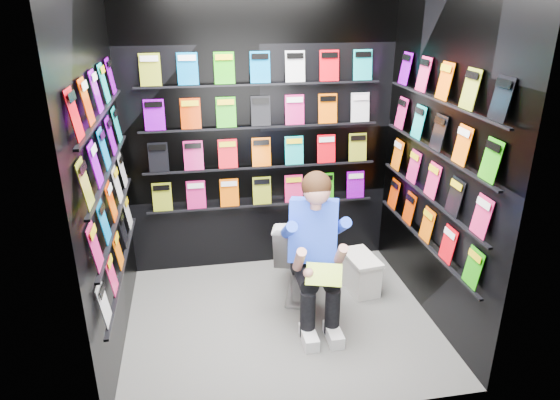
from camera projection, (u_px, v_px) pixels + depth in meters
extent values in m
plane|color=slate|center=(280.00, 321.00, 3.99)|extent=(2.40, 2.40, 0.00)
cube|color=black|center=(261.00, 132.00, 4.42)|extent=(2.40, 0.04, 2.60)
cube|color=black|center=(315.00, 225.00, 2.59)|extent=(2.40, 0.04, 2.60)
cube|color=black|center=(103.00, 176.00, 3.31)|extent=(0.04, 2.00, 2.60)
cube|color=black|center=(439.00, 157.00, 3.70)|extent=(0.04, 2.00, 2.60)
imported|color=white|center=(301.00, 253.00, 4.28)|extent=(0.62, 0.84, 0.73)
cube|color=white|center=(360.00, 274.00, 4.38)|extent=(0.27, 0.42, 0.29)
cube|color=white|center=(361.00, 258.00, 4.32)|extent=(0.29, 0.44, 0.03)
cube|color=#219427|center=(324.00, 275.00, 3.53)|extent=(0.29, 0.22, 0.11)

